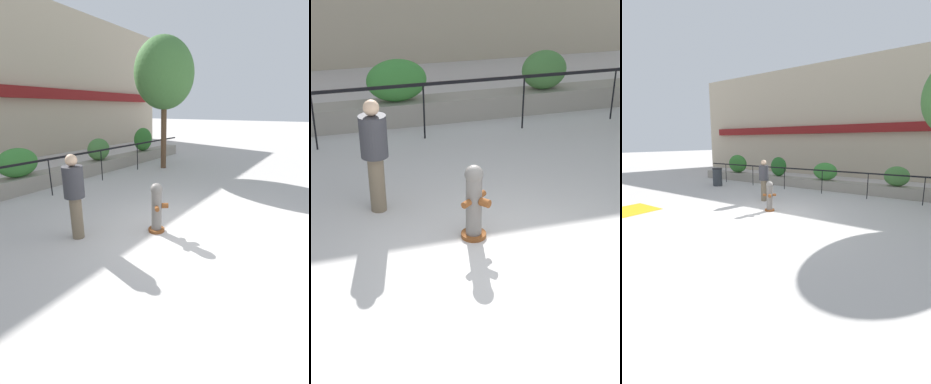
{
  "view_description": "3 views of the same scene",
  "coord_description": "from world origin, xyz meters",
  "views": [
    {
      "loc": [
        -4.44,
        -1.92,
        2.53
      ],
      "look_at": [
        0.2,
        1.23,
        0.72
      ],
      "focal_mm": 24.0,
      "sensor_mm": 36.0,
      "label": 1
    },
    {
      "loc": [
        -2.18,
        -5.21,
        3.87
      ],
      "look_at": [
        -0.21,
        1.33,
        0.49
      ],
      "focal_mm": 50.0,
      "sensor_mm": 36.0,
      "label": 2
    },
    {
      "loc": [
        5.05,
        -6.4,
        2.44
      ],
      "look_at": [
        0.0,
        1.02,
        0.7
      ],
      "focal_mm": 24.0,
      "sensor_mm": 36.0,
      "label": 3
    }
  ],
  "objects": [
    {
      "name": "tactile_warning_pad",
      "position": [
        -4.44,
        -1.94,
        0.01
      ],
      "size": [
        1.59,
        1.59,
        0.01
      ],
      "primitive_type": "cube",
      "color": "gold",
      "rests_on": "ground"
    },
    {
      "name": "planter_wall_low",
      "position": [
        0.0,
        6.0,
        0.25
      ],
      "size": [
        18.0,
        0.7,
        0.5
      ],
      "primitive_type": "cube",
      "color": "gray",
      "rests_on": "ground"
    },
    {
      "name": "pedestrian",
      "position": [
        -1.36,
        2.07,
        0.99
      ],
      "size": [
        0.52,
        0.52,
        1.73
      ],
      "color": "brown",
      "rests_on": "ground"
    },
    {
      "name": "hedge_bush_3",
      "position": [
        3.1,
        6.0,
        0.95
      ],
      "size": [
        1.08,
        0.66,
        0.89
      ],
      "primitive_type": "ellipsoid",
      "color": "#427538",
      "rests_on": "planter_wall_low"
    },
    {
      "name": "hedge_bush_1",
      "position": [
        -3.25,
        6.0,
        1.05
      ],
      "size": [
        1.01,
        0.64,
        1.1
      ],
      "primitive_type": "ellipsoid",
      "color": "#235B23",
      "rests_on": "planter_wall_low"
    },
    {
      "name": "building_facade",
      "position": [
        0.0,
        11.98,
        3.99
      ],
      "size": [
        30.0,
        1.36,
        8.0
      ],
      "color": "tan",
      "rests_on": "ground"
    },
    {
      "name": "hedge_bush_0",
      "position": [
        -6.45,
        6.0,
        1.07
      ],
      "size": [
        1.4,
        0.7,
        1.14
      ],
      "primitive_type": "ellipsoid",
      "color": "#2D6B28",
      "rests_on": "planter_wall_low"
    },
    {
      "name": "hedge_bush_2",
      "position": [
        -0.33,
        6.0,
        0.95
      ],
      "size": [
        1.3,
        0.64,
        0.9
      ],
      "primitive_type": "ellipsoid",
      "color": "#387F33",
      "rests_on": "planter_wall_low"
    },
    {
      "name": "trash_bin",
      "position": [
        -5.86,
        3.65,
        0.51
      ],
      "size": [
        0.55,
        0.55,
        1.01
      ],
      "color": "#2D3338",
      "rests_on": "ground"
    },
    {
      "name": "fence_railing_segment",
      "position": [
        -0.0,
        4.9,
        1.02
      ],
      "size": [
        15.0,
        0.05,
        1.15
      ],
      "color": "black",
      "rests_on": "ground"
    },
    {
      "name": "ground_plane",
      "position": [
        0.0,
        0.0,
        0.0
      ],
      "size": [
        120.0,
        120.0,
        0.0
      ],
      "primitive_type": "plane",
      "color": "#BCB7B2"
    },
    {
      "name": "fire_hydrant",
      "position": [
        -0.22,
        0.89,
        0.55
      ],
      "size": [
        0.49,
        0.49,
        1.08
      ],
      "color": "brown",
      "rests_on": "ground"
    }
  ]
}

